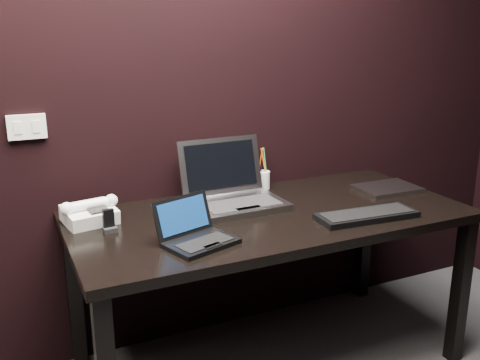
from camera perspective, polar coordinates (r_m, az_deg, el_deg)
name	(u,v)px	position (r m, az deg, el deg)	size (l,w,h in m)	color
wall_back	(171,76)	(2.44, -7.41, 10.95)	(4.00, 4.00, 0.00)	black
wall_switch	(27,127)	(2.34, -21.79, 5.28)	(0.15, 0.02, 0.10)	silver
desk	(270,229)	(2.34, 3.25, -5.24)	(1.70, 0.80, 0.74)	black
netbook	(196,235)	(1.99, -4.72, -5.83)	(0.30, 0.29, 0.16)	black
silver_laptop	(233,193)	(2.39, -0.74, -1.44)	(0.41, 0.37, 0.28)	#929397
ext_keyboard	(367,215)	(2.30, 13.38, -3.67)	(0.44, 0.18, 0.03)	black
closed_laptop	(387,188)	(2.71, 15.42, -0.87)	(0.30, 0.22, 0.02)	#97979C
desk_phone	(90,213)	(2.26, -15.75, -3.41)	(0.24, 0.21, 0.12)	silver
mobile_phone	(109,223)	(2.15, -13.79, -4.51)	(0.05, 0.05, 0.09)	black
pen_cup	(263,179)	(2.63, 2.43, 0.09)	(0.09, 0.09, 0.21)	silver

